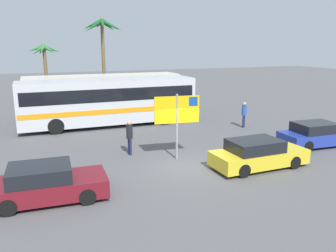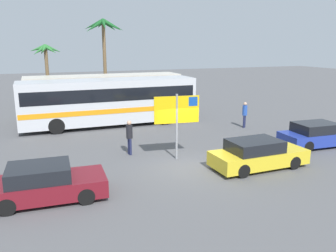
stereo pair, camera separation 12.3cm
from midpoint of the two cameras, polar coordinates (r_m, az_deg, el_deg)
ground at (r=16.05m, az=3.75°, el=-6.64°), size 120.00×120.00×0.00m
bus_front_coach at (r=24.04m, az=-9.83°, el=4.27°), size 11.79×2.64×3.17m
bus_rear_coach at (r=27.54m, az=-10.62°, el=5.36°), size 11.79×2.64×3.17m
ferry_sign at (r=16.45m, az=1.43°, el=2.28°), size 2.19×0.33×3.20m
car_maroon at (r=13.23m, az=-19.70°, el=-8.92°), size 4.19×2.04×1.32m
car_blue at (r=20.69m, az=23.19°, el=-1.31°), size 4.31×1.94×1.32m
car_yellow at (r=16.17m, az=14.36°, el=-4.51°), size 4.42×1.83×1.32m
pedestrian_crossing_lot at (r=23.77m, az=12.28°, el=2.19°), size 0.32×0.32×1.73m
pedestrian_near_sign at (r=17.49m, az=-6.56°, el=-1.42°), size 0.32×0.32×1.77m
palm_tree_seaside at (r=34.53m, az=-19.79°, el=10.89°), size 2.89×2.81×5.51m
palm_tree_inland at (r=34.01m, az=-10.78°, el=14.70°), size 3.78×3.96×7.83m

